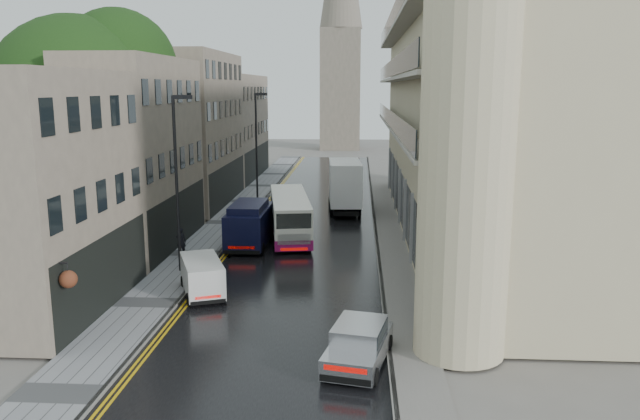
# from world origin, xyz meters

# --- Properties ---
(road) EXTENTS (9.00, 85.00, 0.02)m
(road) POSITION_xyz_m (0.00, 27.50, 0.01)
(road) COLOR black
(road) RESTS_ON ground
(left_sidewalk) EXTENTS (2.70, 85.00, 0.12)m
(left_sidewalk) POSITION_xyz_m (-5.85, 27.50, 0.06)
(left_sidewalk) COLOR gray
(left_sidewalk) RESTS_ON ground
(right_sidewalk) EXTENTS (1.80, 85.00, 0.12)m
(right_sidewalk) POSITION_xyz_m (5.40, 27.50, 0.06)
(right_sidewalk) COLOR slate
(right_sidewalk) RESTS_ON ground
(old_shop_row) EXTENTS (4.50, 56.00, 12.00)m
(old_shop_row) POSITION_xyz_m (-9.45, 30.00, 6.00)
(old_shop_row) COLOR gray
(old_shop_row) RESTS_ON ground
(modern_block) EXTENTS (8.00, 40.00, 14.00)m
(modern_block) POSITION_xyz_m (10.30, 26.00, 7.00)
(modern_block) COLOR #C5B892
(modern_block) RESTS_ON ground
(church_spire) EXTENTS (6.40, 6.40, 40.00)m
(church_spire) POSITION_xyz_m (0.50, 82.00, 20.00)
(church_spire) COLOR gray
(church_spire) RESTS_ON ground
(tree_near) EXTENTS (10.56, 10.56, 13.89)m
(tree_near) POSITION_xyz_m (-12.50, 20.00, 6.95)
(tree_near) COLOR black
(tree_near) RESTS_ON ground
(tree_far) EXTENTS (9.24, 9.24, 12.46)m
(tree_far) POSITION_xyz_m (-12.20, 33.00, 6.23)
(tree_far) COLOR black
(tree_far) RESTS_ON ground
(cream_bus) EXTENTS (3.70, 9.89, 2.64)m
(cream_bus) POSITION_xyz_m (-1.55, 21.31, 1.34)
(cream_bus) COLOR white
(cream_bus) RESTS_ON road
(white_lorry) EXTENTS (2.80, 7.71, 3.97)m
(white_lorry) POSITION_xyz_m (1.40, 30.53, 2.01)
(white_lorry) COLOR white
(white_lorry) RESTS_ON road
(silver_hatchback) EXTENTS (2.55, 4.28, 1.50)m
(silver_hatchback) POSITION_xyz_m (2.37, 4.28, 0.77)
(silver_hatchback) COLOR #A3A4A8
(silver_hatchback) RESTS_ON road
(white_van) EXTENTS (2.86, 4.09, 1.70)m
(white_van) POSITION_xyz_m (-3.95, 10.92, 0.87)
(white_van) COLOR silver
(white_van) RESTS_ON road
(navy_van) EXTENTS (2.20, 5.45, 2.77)m
(navy_van) POSITION_xyz_m (-4.11, 19.57, 1.41)
(navy_van) COLOR black
(navy_van) RESTS_ON road
(pedestrian) EXTENTS (0.62, 0.47, 1.55)m
(pedestrian) POSITION_xyz_m (-6.55, 18.84, 0.89)
(pedestrian) COLOR black
(pedestrian) RESTS_ON left_sidewalk
(lamp_post_near) EXTENTS (1.01, 0.58, 8.87)m
(lamp_post_near) POSITION_xyz_m (-5.74, 15.77, 4.55)
(lamp_post_near) COLOR black
(lamp_post_near) RESTS_ON left_sidewalk
(lamp_post_far) EXTENTS (0.99, 0.23, 8.81)m
(lamp_post_far) POSITION_xyz_m (-4.70, 34.16, 4.53)
(lamp_post_far) COLOR black
(lamp_post_far) RESTS_ON left_sidewalk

